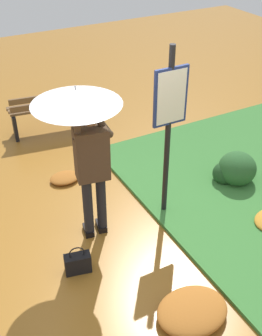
% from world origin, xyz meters
% --- Properties ---
extents(ground_plane, '(18.00, 18.00, 0.00)m').
position_xyz_m(ground_plane, '(0.00, 0.00, 0.00)').
color(ground_plane, '#9E6623').
extents(person_with_umbrella, '(0.96, 0.96, 2.04)m').
position_xyz_m(person_with_umbrella, '(0.37, -0.09, 1.55)').
color(person_with_umbrella, black).
rests_on(person_with_umbrella, ground_plane).
extents(info_sign_post, '(0.44, 0.07, 2.30)m').
position_xyz_m(info_sign_post, '(-0.69, -0.04, 1.44)').
color(info_sign_post, black).
rests_on(info_sign_post, ground_plane).
extents(handbag, '(0.32, 0.20, 0.37)m').
position_xyz_m(handbag, '(0.75, 0.40, 0.13)').
color(handbag, black).
rests_on(handbag, ground_plane).
extents(park_bench, '(1.40, 0.57, 0.75)m').
position_xyz_m(park_bench, '(-0.13, -2.97, 0.40)').
color(park_bench, black).
rests_on(park_bench, ground_plane).
extents(shrub_cluster, '(0.61, 0.56, 0.50)m').
position_xyz_m(shrub_cluster, '(-1.96, -0.13, 0.23)').
color(shrub_cluster, '#285628').
rests_on(shrub_cluster, ground_plane).
extents(leaf_pile_near_person, '(0.77, 0.61, 0.17)m').
position_xyz_m(leaf_pile_near_person, '(-0.04, 1.53, 0.08)').
color(leaf_pile_near_person, '#A86023').
rests_on(leaf_pile_near_person, ground_plane).
extents(leaf_pile_far_path, '(0.45, 0.36, 0.10)m').
position_xyz_m(leaf_pile_far_path, '(0.23, -1.37, 0.05)').
color(leaf_pile_far_path, '#A86023').
rests_on(leaf_pile_far_path, ground_plane).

